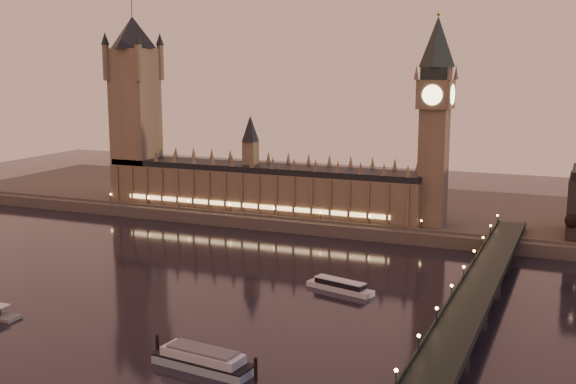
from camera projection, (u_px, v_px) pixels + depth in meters
name	position (u px, v px, depth m)	size (l,w,h in m)	color
ground	(221.00, 294.00, 272.84)	(700.00, 700.00, 0.00)	black
far_embankment	(405.00, 211.00, 410.34)	(560.00, 130.00, 6.00)	#423D35
palace_of_westminster	(260.00, 182.00, 394.04)	(180.00, 26.62, 52.00)	brown
victoria_tower	(135.00, 98.00, 416.86)	(31.68, 31.68, 118.00)	brown
big_ben	(435.00, 109.00, 350.43)	(17.68, 17.68, 104.00)	brown
westminster_bridge	(468.00, 312.00, 236.72)	(13.20, 260.00, 15.30)	black
bare_tree_0	(571.00, 221.00, 323.01)	(6.73, 6.73, 13.68)	black
cruise_boat_a	(340.00, 286.00, 275.85)	(28.24, 12.78, 4.42)	silver
moored_barge	(203.00, 360.00, 205.52)	(35.35, 12.09, 6.52)	#8CA7B3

